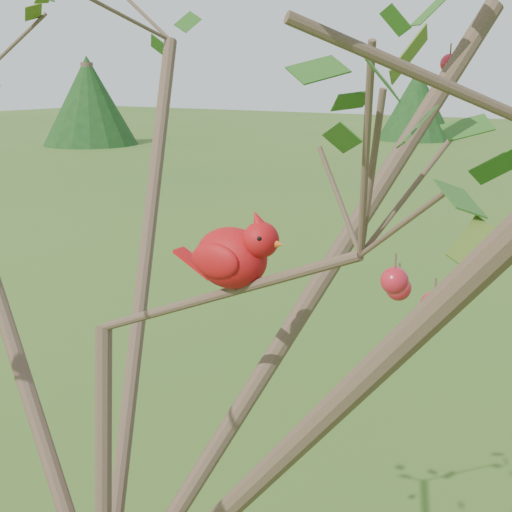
# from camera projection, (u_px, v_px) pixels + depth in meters

# --- Properties ---
(crabapple_tree) EXTENTS (2.35, 2.05, 2.95)m
(crabapple_tree) POSITION_uv_depth(u_px,v_px,m) (79.00, 266.00, 1.30)
(crabapple_tree) COLOR #3E2F21
(crabapple_tree) RESTS_ON ground
(cardinal) EXTENTS (0.22, 0.11, 0.15)m
(cardinal) POSITION_uv_depth(u_px,v_px,m) (235.00, 255.00, 1.22)
(cardinal) COLOR #AC0E14
(cardinal) RESTS_ON ground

